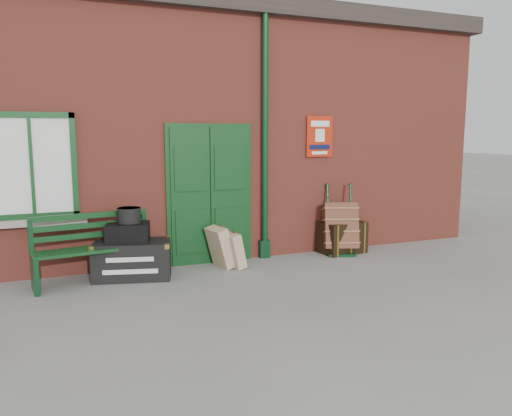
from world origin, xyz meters
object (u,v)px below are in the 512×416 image
bench (93,247)px  houdini_trunk (133,260)px  porter_trolley (340,227)px  dark_trunk (342,237)px

bench → houdini_trunk: bench is taller
porter_trolley → dark_trunk: bearing=41.3°
porter_trolley → bench: bearing=-157.7°
porter_trolley → houdini_trunk: bearing=-157.4°
houdini_trunk → porter_trolley: 3.63m
houdini_trunk → dark_trunk: (3.69, 0.21, 0.00)m
bench → houdini_trunk: size_ratio=1.55×
porter_trolley → dark_trunk: (0.07, 0.03, -0.19)m
bench → dark_trunk: bench is taller
houdini_trunk → porter_trolley: (3.62, 0.18, 0.19)m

